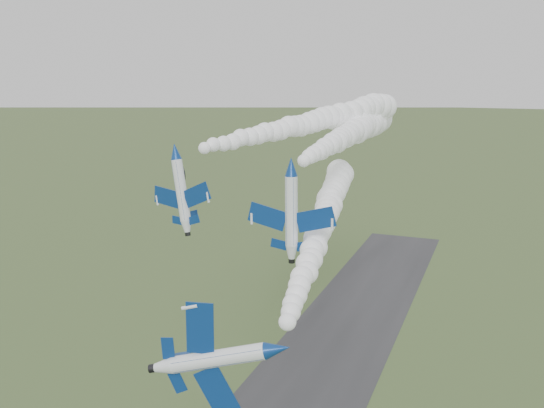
% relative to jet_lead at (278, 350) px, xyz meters
% --- Properties ---
extents(jet_lead, '(4.66, 13.79, 11.13)m').
position_rel_jet_lead_xyz_m(jet_lead, '(0.00, 0.00, 0.00)').
color(jet_lead, white).
extents(smoke_trail_jet_lead, '(18.64, 66.78, 4.93)m').
position_rel_jet_lead_xyz_m(smoke_trail_jet_lead, '(-6.77, 36.67, 2.64)').
color(smoke_trail_jet_lead, white).
extents(jet_pair_left, '(11.01, 13.00, 3.57)m').
position_rel_jet_lead_xyz_m(jet_pair_left, '(-25.23, 26.01, 13.65)').
color(jet_pair_left, white).
extents(smoke_trail_jet_pair_left, '(22.32, 61.87, 5.49)m').
position_rel_jet_lead_xyz_m(smoke_trail_jet_pair_left, '(-15.80, 59.18, 15.42)').
color(smoke_trail_jet_pair_left, white).
extents(jet_pair_right, '(11.85, 14.21, 3.50)m').
position_rel_jet_lead_xyz_m(jet_pair_right, '(-7.92, 25.67, 12.51)').
color(jet_pair_right, white).
extents(smoke_trail_jet_pair_right, '(9.19, 68.98, 5.93)m').
position_rel_jet_lead_xyz_m(smoke_trail_jet_pair_right, '(-9.23, 63.39, 13.25)').
color(smoke_trail_jet_pair_right, white).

